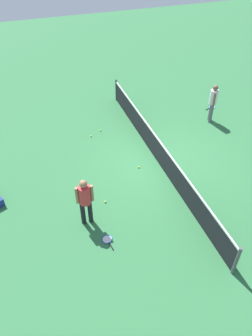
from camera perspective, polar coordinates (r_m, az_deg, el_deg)
ground_plane at (r=12.24m, az=5.52°, el=1.28°), size 40.00×40.00×0.00m
court_net at (r=11.94m, az=5.67°, el=3.15°), size 10.09×0.09×1.07m
player_near_side at (r=9.38m, az=-7.25°, el=-5.37°), size 0.37×0.53×1.70m
player_far_side at (r=14.47m, az=15.11°, el=11.46°), size 0.51×0.45×1.70m
tennis_racket_near_player at (r=9.62m, az=-3.28°, el=-12.55°), size 0.60×0.35×0.03m
tennis_racket_far_player at (r=16.00m, az=14.83°, el=10.31°), size 0.40×0.61×0.03m
tennis_ball_near_player at (r=10.59m, az=-3.68°, el=-5.96°), size 0.07×0.07×0.07m
tennis_ball_by_net at (r=13.51m, az=-6.21°, el=5.61°), size 0.07×0.07×0.07m
tennis_ball_midcourt at (r=13.82m, az=-4.54°, el=6.60°), size 0.07×0.07×0.07m
tennis_ball_baseline at (r=11.86m, az=2.27°, el=0.16°), size 0.07×0.07×0.07m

